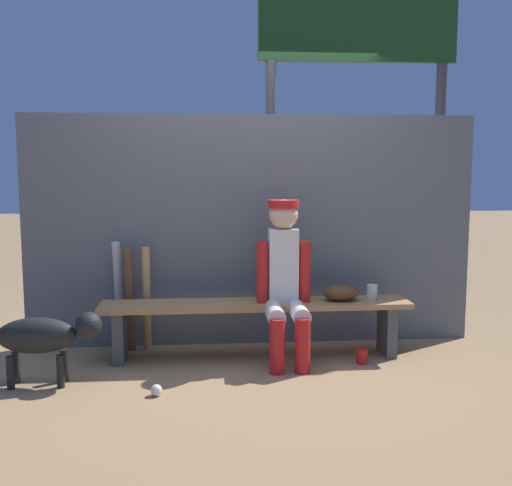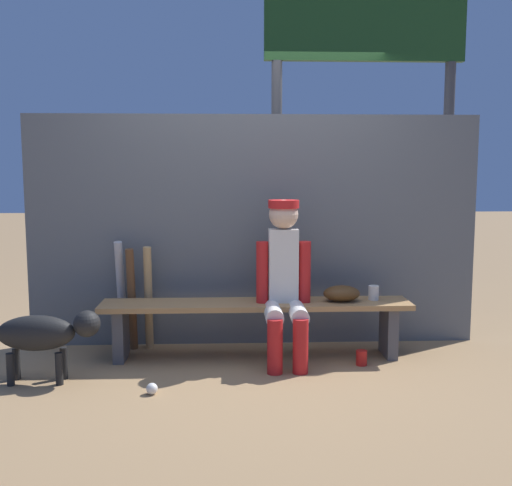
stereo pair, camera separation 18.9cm
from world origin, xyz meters
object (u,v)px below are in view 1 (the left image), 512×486
Objects in this scene: baseball_glove at (341,293)px; bat_wood_dark at (130,301)px; scoreboard at (365,67)px; player_seated at (285,276)px; dog at (45,336)px; dugout_bench at (256,314)px; cup_on_bench at (372,292)px; baseball at (156,390)px; bat_wood_tan at (147,299)px; bat_aluminum_silver at (119,295)px; cup_on_ground at (362,356)px.

bat_wood_dark reaches higher than baseball_glove.
player_seated is at bearing -123.87° from scoreboard.
bat_wood_dark is at bearing 56.18° from dog.
cup_on_bench is at bearing 2.26° from dugout_bench.
scoreboard is at bearing 47.80° from baseball.
scoreboard is (1.98, 1.04, 1.96)m from bat_wood_tan.
player_seated is 1.45× the size of bat_wood_tan.
bat_wood_tan is at bearing 98.06° from baseball.
bat_aluminum_silver reaches higher than dog.
bat_wood_tan is at bearing 173.03° from cup_on_bench.
scoreboard is at bearing 56.13° from player_seated.
bat_aluminum_silver reaches higher than dugout_bench.
dugout_bench is 0.67m from baseball_glove.
scoreboard reaches higher than dog.
player_seated is at bearing -15.71° from bat_wood_dark.
dugout_bench is at bearing -16.51° from bat_wood_tan.
bat_wood_dark is 0.13m from bat_aluminum_silver.
dog is (-0.60, -0.73, -0.08)m from bat_wood_tan.
scoreboard is at bearing 23.83° from bat_aluminum_silver.
baseball is at bearing -19.54° from dog.
scoreboard reaches higher than player_seated.
bat_aluminum_silver is 0.88m from dog.
baseball_glove is 1.75m from bat_aluminum_silver.
dugout_bench is at bearing -13.17° from bat_wood_dark.
scoreboard is 4.04× the size of dog.
dugout_bench is at bearing 18.40° from dog.
player_seated reaches higher than bat_aluminum_silver.
dog is (-2.21, -0.25, 0.28)m from cup_on_ground.
baseball_glove is at bearing -9.48° from bat_wood_tan.
dog is at bearing -167.10° from baseball_glove.
bat_aluminum_silver is at bearing 172.03° from cup_on_bench.
player_seated is at bearing -18.63° from bat_wood_tan.
bat_wood_tan is at bearing 50.51° from dog.
baseball is (0.36, -1.05, -0.40)m from bat_aluminum_silver.
dugout_bench is 1.94× the size of player_seated.
baseball is at bearing -144.82° from player_seated.
scoreboard reaches higher than cup_on_ground.
dugout_bench is 2.83× the size of bat_wood_tan.
bat_aluminum_silver is (-1.72, 0.31, -0.05)m from baseball_glove.
baseball_glove is (0.45, 0.10, -0.16)m from player_seated.
bat_wood_tan reaches higher than dugout_bench.
bat_wood_tan is 0.95m from dog.
scoreboard is at bearing 26.66° from bat_wood_dark.
dog is at bearing -129.49° from bat_wood_tan.
dog is (-0.38, -0.79, -0.10)m from bat_aluminum_silver.
bat_wood_tan reaches higher than cup_on_ground.
bat_wood_dark is 1.89m from cup_on_bench.
scoreboard is at bearing 69.29° from baseball_glove.
bat_wood_tan is 2.97m from scoreboard.
baseball is at bearing -74.55° from bat_wood_dark.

